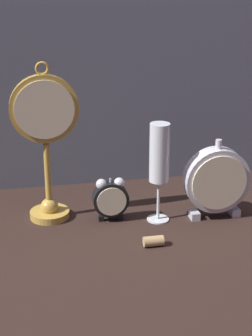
# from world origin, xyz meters

# --- Properties ---
(ground_plane) EXTENTS (4.00, 4.00, 0.00)m
(ground_plane) POSITION_xyz_m (0.00, 0.00, 0.00)
(ground_plane) COLOR black
(fabric_backdrop_drape) EXTENTS (1.43, 0.01, 0.60)m
(fabric_backdrop_drape) POSITION_xyz_m (0.00, 0.33, 0.30)
(fabric_backdrop_drape) COLOR slate
(fabric_backdrop_drape) RESTS_ON ground_plane
(pocket_watch_on_stand) EXTENTS (0.15, 0.09, 0.36)m
(pocket_watch_on_stand) POSITION_xyz_m (-0.17, 0.13, 0.18)
(pocket_watch_on_stand) COLOR gold
(pocket_watch_on_stand) RESTS_ON ground_plane
(alarm_clock_twin_bell) EXTENTS (0.08, 0.03, 0.10)m
(alarm_clock_twin_bell) POSITION_xyz_m (-0.03, 0.09, 0.06)
(alarm_clock_twin_bell) COLOR black
(alarm_clock_twin_bell) RESTS_ON ground_plane
(mantel_clock_silver) EXTENTS (0.15, 0.04, 0.19)m
(mantel_clock_silver) POSITION_xyz_m (0.20, 0.06, 0.09)
(mantel_clock_silver) COLOR silver
(mantel_clock_silver) RESTS_ON ground_plane
(champagne_flute) EXTENTS (0.05, 0.05, 0.23)m
(champagne_flute) POSITION_xyz_m (0.07, 0.07, 0.15)
(champagne_flute) COLOR silver
(champagne_flute) RESTS_ON ground_plane
(wine_cork) EXTENTS (0.04, 0.02, 0.02)m
(wine_cork) POSITION_xyz_m (0.03, -0.05, 0.01)
(wine_cork) COLOR tan
(wine_cork) RESTS_ON ground_plane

